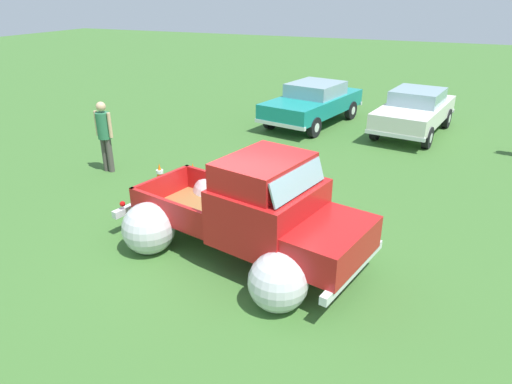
% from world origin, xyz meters
% --- Properties ---
extents(ground_plane, '(80.00, 80.00, 0.00)m').
position_xyz_m(ground_plane, '(0.00, 0.00, 0.00)').
color(ground_plane, '#3D6B2D').
extents(vintage_pickup_truck, '(4.92, 3.51, 1.96)m').
position_xyz_m(vintage_pickup_truck, '(0.38, -0.09, 0.76)').
color(vintage_pickup_truck, black).
rests_on(vintage_pickup_truck, ground).
extents(show_car_0, '(2.75, 4.66, 1.43)m').
position_xyz_m(show_car_0, '(-1.33, 8.93, 0.78)').
color(show_car_0, black).
rests_on(show_car_0, ground).
extents(show_car_1, '(2.42, 4.40, 1.43)m').
position_xyz_m(show_car_1, '(2.08, 9.10, 0.78)').
color(show_car_1, black).
rests_on(show_car_1, ground).
extents(spectator_0, '(0.53, 0.36, 1.84)m').
position_xyz_m(spectator_0, '(-4.87, 2.30, 1.06)').
color(spectator_0, '#4C4742').
rests_on(spectator_0, ground).
extents(lane_cone_0, '(0.36, 0.36, 0.63)m').
position_xyz_m(lane_cone_0, '(-2.26, 2.22, 0.31)').
color(lane_cone_0, black).
rests_on(lane_cone_0, ground).
extents(lane_cone_1, '(0.36, 0.36, 0.63)m').
position_xyz_m(lane_cone_1, '(-2.98, 1.89, 0.31)').
color(lane_cone_1, black).
rests_on(lane_cone_1, ground).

